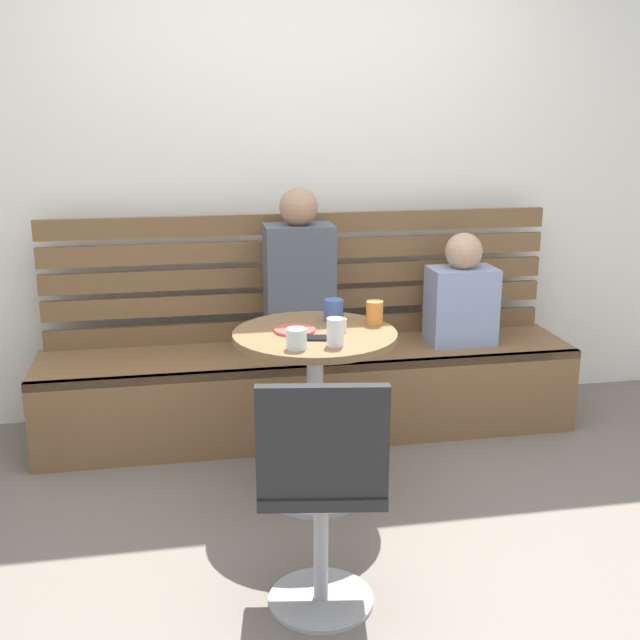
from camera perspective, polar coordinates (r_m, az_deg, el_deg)
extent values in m
plane|color=#70665B|center=(3.07, 3.27, -16.90)|extent=(8.00, 8.00, 0.00)
cube|color=white|center=(4.21, -1.85, 12.83)|extent=(5.20, 0.10, 2.90)
cube|color=brown|center=(4.03, -0.74, -5.21)|extent=(2.70, 0.52, 0.44)
cube|color=brown|center=(3.74, -0.12, -3.63)|extent=(2.70, 0.04, 0.04)
cube|color=brown|center=(4.17, -1.32, -0.57)|extent=(2.65, 0.04, 0.10)
cube|color=brown|center=(4.13, -1.33, 1.46)|extent=(2.65, 0.04, 0.10)
cube|color=brown|center=(4.10, -1.34, 3.31)|extent=(2.65, 0.04, 0.10)
cube|color=brown|center=(4.07, -1.35, 5.18)|extent=(2.65, 0.04, 0.10)
cube|color=brown|center=(4.05, -1.37, 7.07)|extent=(2.65, 0.04, 0.10)
cylinder|color=#ADADB2|center=(3.49, -0.35, -12.43)|extent=(0.44, 0.44, 0.02)
cylinder|color=#ADADB2|center=(3.34, -0.36, -7.04)|extent=(0.07, 0.07, 0.69)
cylinder|color=brown|center=(3.22, -0.37, -1.14)|extent=(0.68, 0.68, 0.03)
cylinder|color=#ADADB2|center=(2.84, 0.07, -19.68)|extent=(0.36, 0.36, 0.02)
cylinder|color=#ADADB2|center=(2.72, 0.07, -15.95)|extent=(0.05, 0.05, 0.45)
cube|color=#232326|center=(2.60, 0.07, -11.35)|extent=(0.46, 0.46, 0.04)
cube|color=#232326|center=(2.36, 0.18, -8.89)|extent=(0.40, 0.10, 0.36)
cube|color=#4C515B|center=(3.90, -1.53, 2.35)|extent=(0.34, 0.22, 0.64)
sphere|color=#A37A5B|center=(3.83, -1.57, 8.23)|extent=(0.19, 0.19, 0.19)
cube|color=#8C9EC6|center=(4.11, 10.25, 1.05)|extent=(0.34, 0.22, 0.40)
sphere|color=tan|center=(4.05, 10.44, 4.95)|extent=(0.19, 0.19, 0.19)
cylinder|color=#3D5B9E|center=(3.37, 1.00, 0.72)|extent=(0.08, 0.08, 0.09)
cylinder|color=silver|center=(3.21, 1.46, -0.39)|extent=(0.06, 0.06, 0.05)
cylinder|color=silver|center=(2.99, -1.73, -1.37)|extent=(0.08, 0.08, 0.08)
cylinder|color=orange|center=(3.33, 4.00, 0.54)|extent=(0.07, 0.07, 0.10)
cylinder|color=white|center=(3.02, 1.13, -0.88)|extent=(0.07, 0.07, 0.11)
cylinder|color=#DB4C42|center=(3.22, -1.85, -0.75)|extent=(0.17, 0.17, 0.01)
cube|color=black|center=(3.12, 0.24, -1.32)|extent=(0.15, 0.10, 0.01)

